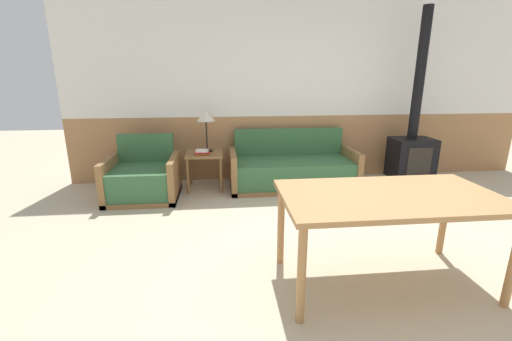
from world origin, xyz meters
TOP-DOWN VIEW (x-y plane):
  - ground_plane at (0.00, 0.00)m, footprint 16.00×16.00m
  - wall_back at (0.00, 2.63)m, footprint 7.20×0.06m
  - couch at (-0.28, 2.13)m, footprint 1.82×0.81m
  - armchair at (-2.37, 1.88)m, footprint 0.92×0.83m
  - side_table at (-1.56, 2.18)m, footprint 0.52×0.52m
  - table_lamp at (-1.52, 2.27)m, footprint 0.26×0.26m
  - book_stack at (-1.58, 2.09)m, footprint 0.23×0.18m
  - dining_table at (-0.07, -0.33)m, footprint 1.63×0.89m
  - wood_stove at (1.51, 2.07)m, footprint 0.60×0.45m

SIDE VIEW (x-z plane):
  - ground_plane at x=0.00m, z-range 0.00..0.00m
  - couch at x=-0.28m, z-range -0.16..0.66m
  - armchair at x=-2.37m, z-range -0.15..0.66m
  - side_table at x=-1.56m, z-range 0.17..0.71m
  - book_stack at x=-1.58m, z-range 0.53..0.60m
  - wood_stove at x=1.51m, z-range -0.63..1.88m
  - dining_table at x=-0.07m, z-range 0.30..1.05m
  - table_lamp at x=-1.52m, z-range 0.72..1.32m
  - wall_back at x=0.00m, z-range 0.00..2.70m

